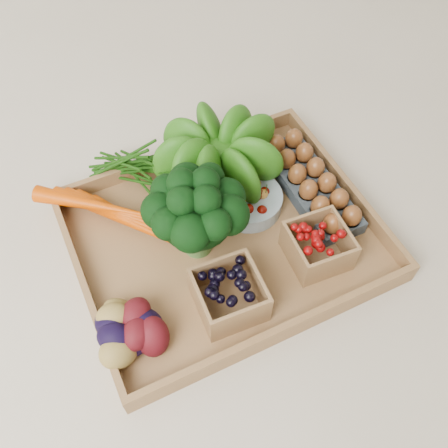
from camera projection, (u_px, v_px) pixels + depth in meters
name	position (u px, v px, depth m)	size (l,w,h in m)	color
ground	(224.00, 242.00, 0.96)	(4.00, 4.00, 0.00)	beige
tray	(224.00, 240.00, 0.96)	(0.55, 0.45, 0.01)	olive
carrots	(115.00, 213.00, 0.95)	(0.22, 0.16, 0.05)	#CF4300
lettuce	(218.00, 152.00, 0.97)	(0.17, 0.17, 0.17)	#18550D
broccoli	(196.00, 226.00, 0.88)	(0.18, 0.18, 0.14)	black
cherry_bowl	(249.00, 201.00, 0.98)	(0.13, 0.13, 0.03)	#8C9EA5
egg_carton	(310.00, 187.00, 1.00)	(0.09, 0.26, 0.03)	#363F45
potatoes	(125.00, 325.00, 0.80)	(0.16, 0.16, 0.09)	#3F0A0F
punnet_blackberry	(229.00, 295.00, 0.84)	(0.11, 0.11, 0.07)	black
punnet_raspberry	(318.00, 246.00, 0.90)	(0.10, 0.10, 0.07)	#6C0405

